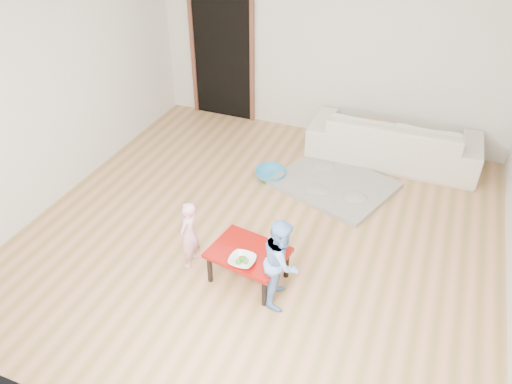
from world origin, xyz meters
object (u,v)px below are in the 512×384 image
Objects in this scene: bowl at (242,261)px; child_blue at (282,261)px; child_pink at (189,235)px; sofa at (394,139)px; basin at (270,174)px; red_table at (248,265)px.

bowl is 0.27× the size of child_blue.
bowl is at bearing 76.72° from child_pink.
child_pink is at bearing 60.07° from sofa.
basin is (-0.44, 1.93, -0.32)m from bowl.
red_table reaches higher than basin.
red_table is 2.93× the size of bowl.
child_pink is at bearing 74.98° from child_blue.
red_table is at bearing 94.45° from bowl.
basin is (-1.35, -1.03, -0.26)m from sofa.
bowl reaches higher than red_table.
basin is at bearing 103.59° from red_table.
red_table is 0.47m from child_blue.
sofa is 2.96m from child_blue.
child_blue is at bearing 78.20° from sofa.
red_table is at bearing 91.81° from child_pink.
child_pink is at bearing 166.12° from bowl.
sofa is at bearing 71.73° from red_table.
child_pink is 1.88× the size of basin.
red_table is 0.27m from bowl.
child_blue is at bearing 9.81° from bowl.
sofa is 2.44× the size of child_blue.
bowl is 2.01m from basin.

